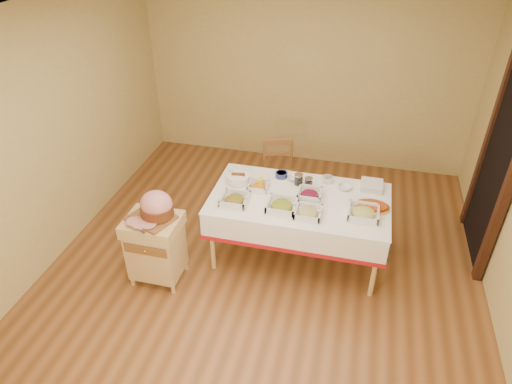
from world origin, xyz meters
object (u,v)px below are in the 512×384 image
at_px(mustard_bottle, 261,183).
at_px(brass_platter, 372,206).
at_px(dining_table, 299,211).
at_px(preserve_jar_left, 299,180).
at_px(butcher_cart, 156,245).
at_px(ham_on_board, 156,207).
at_px(preserve_jar_right, 309,183).
at_px(plate_stack, 372,186).
at_px(bread_basket, 238,179).
at_px(dining_chair, 279,175).

bearing_deg(mustard_bottle, brass_platter, -3.57).
height_order(dining_table, mustard_bottle, mustard_bottle).
relative_size(dining_table, brass_platter, 5.35).
bearing_deg(preserve_jar_left, dining_table, -77.64).
bearing_deg(butcher_cart, ham_on_board, 38.06).
relative_size(preserve_jar_right, plate_stack, 0.47).
bearing_deg(preserve_jar_right, bread_basket, -172.82).
relative_size(dining_table, mustard_bottle, 11.34).
xyz_separation_m(preserve_jar_right, plate_stack, (0.65, 0.13, -0.01)).
height_order(preserve_jar_left, plate_stack, preserve_jar_left).
height_order(ham_on_board, preserve_jar_right, ham_on_board).
relative_size(dining_chair, ham_on_board, 1.99).
bearing_deg(preserve_jar_right, plate_stack, 11.14).
height_order(butcher_cart, mustard_bottle, mustard_bottle).
bearing_deg(dining_chair, bread_basket, -111.90).
height_order(bread_basket, plate_stack, bread_basket).
height_order(ham_on_board, preserve_jar_left, ham_on_board).
height_order(butcher_cart, bread_basket, bread_basket).
relative_size(dining_table, preserve_jar_right, 16.97).
distance_m(dining_table, brass_platter, 0.74).
bearing_deg(butcher_cart, dining_table, 27.33).
distance_m(ham_on_board, plate_stack, 2.23).
xyz_separation_m(plate_stack, brass_platter, (0.02, -0.37, -0.01)).
bearing_deg(dining_table, dining_chair, 113.71).
bearing_deg(mustard_bottle, dining_table, -9.02).
bearing_deg(brass_platter, dining_table, 179.70).
height_order(preserve_jar_left, brass_platter, preserve_jar_left).
distance_m(butcher_cart, preserve_jar_left, 1.63).
bearing_deg(ham_on_board, brass_platter, 17.89).
bearing_deg(dining_table, bread_basket, 168.38).
distance_m(dining_table, preserve_jar_left, 0.34).
relative_size(plate_stack, brass_platter, 0.67).
bearing_deg(plate_stack, brass_platter, -87.27).
distance_m(dining_table, mustard_bottle, 0.49).
xyz_separation_m(preserve_jar_left, bread_basket, (-0.63, -0.12, -0.01)).
height_order(dining_table, bread_basket, bread_basket).
distance_m(preserve_jar_left, mustard_bottle, 0.42).
bearing_deg(preserve_jar_right, mustard_bottle, -160.79).
bearing_deg(bread_basket, butcher_cart, -127.51).
xyz_separation_m(butcher_cart, brass_platter, (2.04, 0.68, 0.36)).
distance_m(bread_basket, brass_platter, 1.42).
bearing_deg(dining_chair, preserve_jar_left, -62.10).
bearing_deg(butcher_cart, brass_platter, 18.41).
bearing_deg(dining_table, mustard_bottle, 170.98).
distance_m(butcher_cart, preserve_jar_right, 1.70).
xyz_separation_m(ham_on_board, brass_platter, (2.00, 0.65, -0.09)).
xyz_separation_m(dining_chair, preserve_jar_left, (0.33, -0.63, 0.36)).
bearing_deg(dining_chair, plate_stack, -25.63).
bearing_deg(mustard_bottle, plate_stack, 14.66).
relative_size(preserve_jar_left, mustard_bottle, 0.76).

